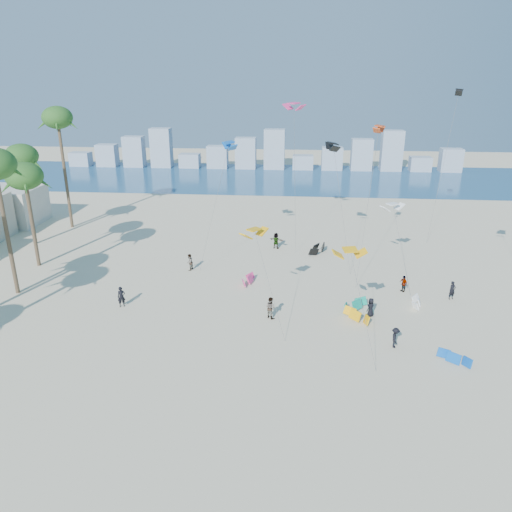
{
  "coord_description": "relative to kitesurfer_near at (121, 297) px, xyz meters",
  "views": [
    {
      "loc": [
        6.45,
        -24.87,
        19.99
      ],
      "look_at": [
        3.0,
        16.0,
        4.5
      ],
      "focal_mm": 34.48,
      "sensor_mm": 36.0,
      "label": 1
    }
  ],
  "objects": [
    {
      "name": "ocean",
      "position": [
        8.99,
        58.02,
        -0.95
      ],
      "size": [
        220.0,
        220.0,
        0.0
      ],
      "primitive_type": "plane",
      "color": "navy",
      "rests_on": "ground"
    },
    {
      "name": "flying_kites",
      "position": [
        22.24,
        10.96,
        11.16
      ],
      "size": [
        34.2,
        32.92,
        18.5
      ],
      "color": "#FFAF0D",
      "rests_on": "ground"
    },
    {
      "name": "kitesurfers_far",
      "position": [
        17.25,
        7.09,
        -0.06
      ],
      "size": [
        26.69,
        22.97,
        1.93
      ],
      "color": "black",
      "rests_on": "ground"
    },
    {
      "name": "ground",
      "position": [
        8.99,
        -13.98,
        -0.95
      ],
      "size": [
        220.0,
        220.0,
        0.0
      ],
      "primitive_type": "plane",
      "color": "beige",
      "rests_on": "ground"
    },
    {
      "name": "distant_skyline",
      "position": [
        7.8,
        68.02,
        2.14
      ],
      "size": [
        85.0,
        3.0,
        8.4
      ],
      "color": "#9EADBF",
      "rests_on": "ground"
    },
    {
      "name": "kitesurfer_near",
      "position": [
        0.0,
        0.0,
        0.0
      ],
      "size": [
        0.82,
        0.71,
        1.9
      ],
      "primitive_type": "imported",
      "rotation": [
        0.0,
        0.0,
        0.45
      ],
      "color": "black",
      "rests_on": "ground"
    },
    {
      "name": "kitesurfer_mid",
      "position": [
        13.49,
        -1.03,
        0.01
      ],
      "size": [
        1.18,
        1.17,
        1.92
      ],
      "primitive_type": "imported",
      "rotation": [
        0.0,
        0.0,
        2.4
      ],
      "color": "gray",
      "rests_on": "ground"
    },
    {
      "name": "grounded_kites",
      "position": [
        20.39,
        3.68,
        -0.51
      ],
      "size": [
        18.18,
        25.61,
        0.98
      ],
      "color": "#F53684",
      "rests_on": "ground"
    }
  ]
}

